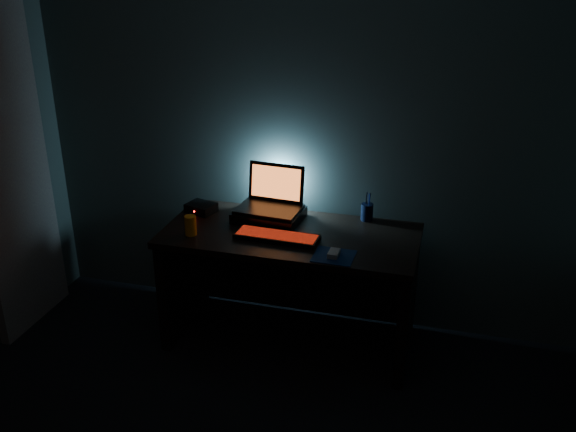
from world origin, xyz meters
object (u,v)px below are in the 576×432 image
Objects in this scene: pen_cup at (367,212)px; juice_glass at (191,225)px; laptop at (272,198)px; keyboard at (277,237)px; router at (201,208)px; mouse at (334,253)px.

pen_cup is 0.90× the size of juice_glass.
keyboard is at bearing -63.91° from laptop.
keyboard is (0.12, -0.31, -0.11)m from laptop.
pen_cup is 0.52× the size of router.
keyboard is 4.20× the size of juice_glass.
laptop is 0.54m from juice_glass.
mouse is at bearing -37.79° from laptop.
keyboard is 0.38m from mouse.
juice_glass is (-0.50, -0.08, 0.04)m from keyboard.
pen_cup is at bearing 24.02° from router.
laptop is 3.78× the size of pen_cup.
laptop reaches higher than juice_glass.
mouse is at bearing -17.56° from keyboard.
laptop is at bearing 22.47° from router.
laptop is 0.59m from pen_cup.
router is at bearing 158.42° from keyboard.
juice_glass is at bearing 177.81° from mouse.
keyboard is 4.66× the size of pen_cup.
laptop is at bearing 139.17° from mouse.
juice_glass is (-0.96, -0.48, 0.01)m from pen_cup.
mouse is at bearing -100.07° from pen_cup.
laptop reaches higher than pen_cup.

